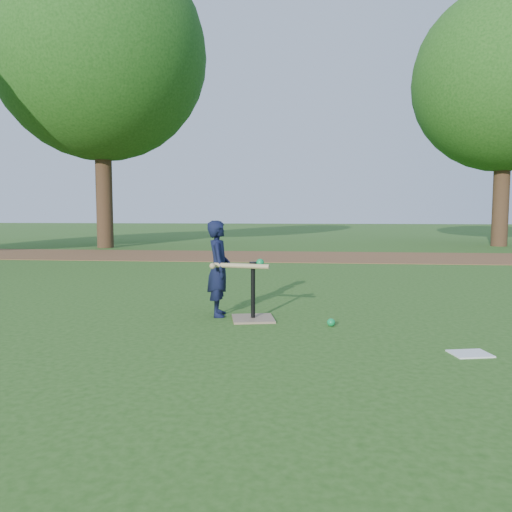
# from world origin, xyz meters

# --- Properties ---
(ground) EXTENTS (80.00, 80.00, 0.00)m
(ground) POSITION_xyz_m (0.00, 0.00, 0.00)
(ground) COLOR #285116
(ground) RESTS_ON ground
(dirt_strip) EXTENTS (24.00, 3.00, 0.01)m
(dirt_strip) POSITION_xyz_m (0.00, 7.50, 0.01)
(dirt_strip) COLOR brown
(dirt_strip) RESTS_ON ground
(child) EXTENTS (0.31, 0.42, 1.04)m
(child) POSITION_xyz_m (-0.67, 0.35, 0.52)
(child) COLOR black
(child) RESTS_ON ground
(wiffle_ball_ground) EXTENTS (0.08, 0.08, 0.08)m
(wiffle_ball_ground) POSITION_xyz_m (0.54, -0.03, 0.04)
(wiffle_ball_ground) COLOR #0C8C41
(wiffle_ball_ground) RESTS_ON ground
(clipboard) EXTENTS (0.34, 0.29, 0.01)m
(clipboard) POSITION_xyz_m (1.61, -0.90, 0.01)
(clipboard) COLOR white
(clipboard) RESTS_ON ground
(batting_tee) EXTENTS (0.51, 0.51, 0.61)m
(batting_tee) POSITION_xyz_m (-0.27, 0.19, 0.11)
(batting_tee) COLOR #8F765B
(batting_tee) RESTS_ON ground
(swing_action) EXTENTS (0.63, 0.17, 0.11)m
(swing_action) POSITION_xyz_m (-0.38, 0.17, 0.58)
(swing_action) COLOR tan
(swing_action) RESTS_ON ground
(tree_left) EXTENTS (6.40, 6.40, 9.08)m
(tree_left) POSITION_xyz_m (-6.00, 10.00, 5.87)
(tree_left) COLOR #382316
(tree_left) RESTS_ON ground
(tree_right) EXTENTS (5.80, 5.80, 8.21)m
(tree_right) POSITION_xyz_m (6.50, 12.00, 5.29)
(tree_right) COLOR #382316
(tree_right) RESTS_ON ground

